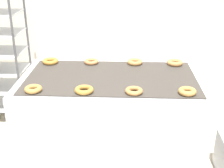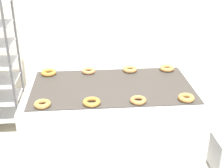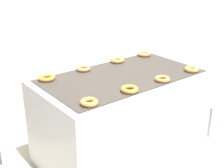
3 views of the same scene
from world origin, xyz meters
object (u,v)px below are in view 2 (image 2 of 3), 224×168
Objects in this scene: donut_near_midright at (138,100)px; donut_far_midleft at (89,71)px; fryer_machine at (112,126)px; donut_far_left at (49,73)px; donut_near_midleft at (92,102)px; donut_near_left at (42,104)px; donut_near_right at (186,98)px; donut_far_midright at (130,69)px; donut_far_right at (167,68)px.

donut_near_midright and donut_far_midleft have the same top height.
donut_far_left is (-0.60, 0.32, 0.44)m from fryer_machine.
donut_near_left is at bearing -179.60° from donut_near_midleft.
donut_near_right is (0.78, 0.00, 0.00)m from donut_near_midleft.
donut_near_right is 0.94× the size of donut_far_midright.
donut_near_midleft is at bearing -120.76° from fryer_machine.
donut_near_left is (-0.58, -0.33, 0.44)m from fryer_machine.
donut_near_midright is 0.66m from donut_far_midright.
donut_far_left is at bearing -178.20° from donut_far_midleft.
donut_far_left reaches higher than donut_near_midleft.
donut_far_midleft is at bearing 91.15° from donut_near_midleft.
fryer_machine is 11.59× the size of donut_near_left.
donut_near_midleft is 1.01m from donut_far_right.
donut_near_right is (0.59, -0.32, 0.44)m from fryer_machine.
donut_near_midright is 0.99× the size of donut_far_midleft.
donut_near_right is at bearing 0.31° from donut_near_left.
fryer_machine is 0.81m from donut_far_right.
donut_near_right is 0.92× the size of donut_far_left.
donut_near_midleft is 0.78m from donut_near_right.
donut_far_left is at bearing 122.25° from donut_near_midleft.
donut_near_right is 0.75m from donut_far_midright.
donut_far_left reaches higher than donut_far_midleft.
donut_far_midleft is (-0.01, 0.65, -0.00)m from donut_near_midleft.
donut_near_left reaches higher than donut_near_midleft.
donut_near_midleft is 0.98× the size of donut_far_left.
donut_far_midright is (0.40, 0.66, 0.00)m from donut_near_midleft.
donut_near_right reaches higher than fryer_machine.
donut_near_right is 0.92× the size of donut_far_right.
donut_far_left is at bearing -178.96° from donut_far_midright.
donut_near_midleft is at bearing -57.75° from donut_far_left.
donut_near_left is 0.94× the size of donut_far_midright.
fryer_machine is at bearing 59.24° from donut_near_midleft.
fryer_machine is 0.80m from donut_near_right.
fryer_machine is at bearing -27.99° from donut_far_left.
donut_near_right reaches higher than donut_far_left.
donut_near_midright is at bearing -179.61° from donut_near_right.
donut_far_right is at bearing 0.51° from donut_far_left.
donut_near_midleft is 0.76m from donut_far_left.
donut_far_midleft is at bearing 60.06° from donut_near_left.
donut_far_left is (-0.01, 0.64, -0.00)m from donut_near_left.
donut_far_midright is (-0.38, 0.65, -0.00)m from donut_near_right.
donut_far_left and donut_far_midright have the same top height.
fryer_machine is 0.59m from donut_far_midright.
donut_far_left is (-1.18, 0.64, -0.00)m from donut_near_right.
donut_far_midleft is at bearing 121.97° from fryer_machine.
donut_near_left is at bearing -150.77° from donut_far_right.
donut_near_midright is 0.76m from donut_far_midleft.
donut_near_midright is at bearing 0.27° from donut_near_left.
donut_near_right is at bearing 0.26° from donut_near_midleft.
donut_far_left is 0.81m from donut_far_midright.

